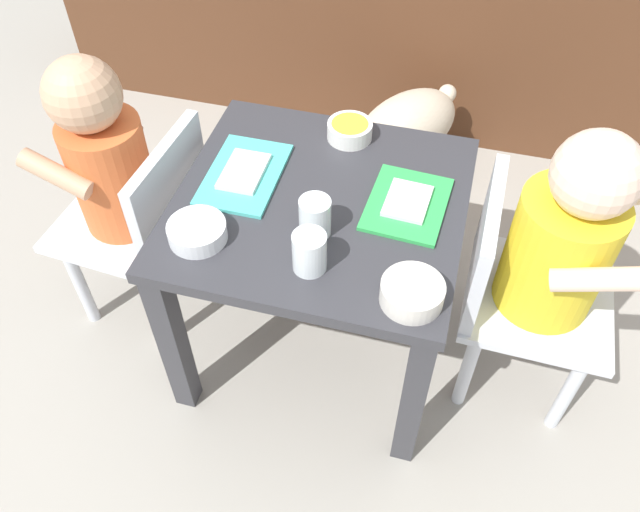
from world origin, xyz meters
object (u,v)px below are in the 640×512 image
seated_child_right (554,248)px  cereal_bowl_left_side (197,231)px  dog (396,132)px  water_cup_left (315,219)px  dining_table (320,232)px  veggie_bowl_near (412,292)px  food_tray_right (407,203)px  veggie_bowl_far (350,130)px  food_tray_left (244,174)px  water_cup_right (309,254)px  seated_child_left (115,171)px

seated_child_right → cereal_bowl_left_side: bearing=-164.7°
dog → water_cup_left: bearing=-94.6°
dining_table → veggie_bowl_near: veggie_bowl_near is taller
food_tray_right → dog: bearing=100.3°
veggie_bowl_far → cereal_bowl_left_side: 0.39m
seated_child_right → veggie_bowl_far: size_ratio=7.32×
dog → seated_child_right: bearing=-55.4°
seated_child_right → food_tray_right: size_ratio=3.53×
veggie_bowl_near → cereal_bowl_left_side: bearing=174.1°
dog → food_tray_right: bearing=-79.7°
food_tray_left → veggie_bowl_far: size_ratio=2.30×
food_tray_left → cereal_bowl_left_side: cereal_bowl_left_side is taller
dining_table → veggie_bowl_near: bearing=-42.9°
food_tray_left → water_cup_right: bearing=-45.8°
seated_child_right → cereal_bowl_left_side: 0.64m
cereal_bowl_left_side → dog: bearing=70.7°
dining_table → seated_child_left: (-0.43, 0.01, 0.05)m
seated_child_left → cereal_bowl_left_side: 0.30m
food_tray_left → cereal_bowl_left_side: bearing=-97.4°
dining_table → water_cup_right: (0.03, -0.16, 0.12)m
veggie_bowl_far → food_tray_right: bearing=-48.5°
dining_table → dog: (0.06, 0.55, -0.15)m
seated_child_left → food_tray_right: size_ratio=3.51×
seated_child_left → food_tray_left: (0.27, 0.02, 0.04)m
food_tray_right → cereal_bowl_left_side: size_ratio=1.83×
veggie_bowl_near → seated_child_right: bearing=42.1°
water_cup_right → veggie_bowl_far: bearing=92.4°
water_cup_left → veggie_bowl_far: 0.28m
dining_table → water_cup_left: (0.01, -0.08, 0.12)m
cereal_bowl_left_side → veggie_bowl_far: bearing=60.9°
seated_child_left → food_tray_right: 0.59m
seated_child_left → water_cup_left: 0.45m
veggie_bowl_near → veggie_bowl_far: bearing=116.7°
water_cup_left → veggie_bowl_near: (0.19, -0.11, -0.01)m
cereal_bowl_left_side → veggie_bowl_near: veggie_bowl_near is taller
water_cup_left → cereal_bowl_left_side: (-0.19, -0.07, -0.01)m
veggie_bowl_near → food_tray_right: bearing=101.6°
seated_child_left → veggie_bowl_near: size_ratio=6.44×
dining_table → dog: dining_table is taller
seated_child_left → seated_child_right: size_ratio=0.99×
food_tray_right → water_cup_left: bearing=-143.4°
food_tray_left → food_tray_right: 0.32m
dining_table → cereal_bowl_left_side: bearing=-140.6°
seated_child_right → food_tray_right: (-0.27, 0.01, 0.04)m
seated_child_left → dog: seated_child_left is taller
dog → water_cup_left: water_cup_left is taller
dining_table → cereal_bowl_left_side: cereal_bowl_left_side is taller
food_tray_left → water_cup_left: water_cup_left is taller
food_tray_right → veggie_bowl_near: (0.04, -0.22, 0.01)m
water_cup_right → veggie_bowl_far: water_cup_right is taller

